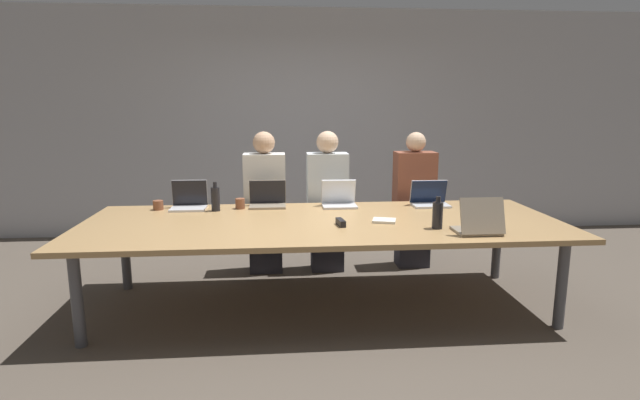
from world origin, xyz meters
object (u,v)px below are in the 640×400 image
(person_far_midleft, at_px, (265,205))
(laptop_near_right, at_px, (479,223))
(laptop_far_left, at_px, (189,200))
(cup_far_midleft, at_px, (240,204))
(bottle_far_left, at_px, (215,199))
(person_far_right, at_px, (414,202))
(person_far_center, at_px, (327,204))
(bottle_near_right, at_px, (438,215))
(laptop_far_right, at_px, (430,198))
(cup_far_left, at_px, (158,205))
(laptop_far_midleft, at_px, (268,199))
(laptop_far_center, at_px, (339,199))
(stapler, at_px, (341,222))

(person_far_midleft, bearing_deg, laptop_near_right, -42.73)
(laptop_far_left, height_order, cup_far_midleft, laptop_far_left)
(bottle_far_left, xyz_separation_m, cup_far_midleft, (0.21, 0.08, -0.06))
(laptop_far_left, bearing_deg, person_far_right, 10.90)
(laptop_near_right, distance_m, person_far_center, 1.74)
(bottle_near_right, xyz_separation_m, person_far_center, (-0.71, 1.26, -0.16))
(laptop_near_right, height_order, cup_far_midleft, laptop_near_right)
(laptop_far_left, height_order, person_far_midleft, person_far_midleft)
(laptop_far_right, height_order, laptop_near_right, laptop_near_right)
(cup_far_left, bearing_deg, person_far_midleft, 23.28)
(bottle_near_right, xyz_separation_m, cup_far_midleft, (-1.53, 0.85, -0.06))
(laptop_far_midleft, relative_size, person_far_center, 0.24)
(cup_far_left, relative_size, person_far_center, 0.06)
(person_far_right, relative_size, laptop_far_left, 4.42)
(laptop_near_right, height_order, person_far_midleft, person_far_midleft)
(laptop_near_right, xyz_separation_m, laptop_far_midleft, (-1.54, 1.12, -0.01))
(person_far_midleft, relative_size, cup_far_midleft, 15.03)
(bottle_far_left, height_order, cup_far_midleft, bottle_far_left)
(person_far_midleft, height_order, cup_far_midleft, person_far_midleft)
(laptop_far_left, xyz_separation_m, laptop_far_center, (1.35, -0.01, -0.00))
(bottle_far_left, bearing_deg, laptop_far_center, 5.74)
(bottle_far_left, xyz_separation_m, person_far_center, (1.03, 0.49, -0.16))
(bottle_near_right, height_order, person_far_midleft, person_far_midleft)
(laptop_far_midleft, xyz_separation_m, person_far_center, (0.58, 0.33, -0.12))
(person_far_right, relative_size, laptop_far_center, 4.37)
(laptop_far_right, distance_m, laptop_far_midleft, 1.49)
(bottle_far_left, relative_size, laptop_far_midleft, 0.77)
(person_far_right, height_order, laptop_near_right, person_far_right)
(bottle_near_right, height_order, stapler, bottle_near_right)
(person_far_midleft, relative_size, stapler, 8.99)
(person_far_midleft, bearing_deg, bottle_far_left, -130.31)
(laptop_far_left, relative_size, laptop_far_midleft, 0.94)
(laptop_far_right, distance_m, bottle_near_right, 0.86)
(cup_far_left, xyz_separation_m, person_far_center, (1.54, 0.40, -0.09))
(cup_far_left, distance_m, laptop_far_midleft, 0.97)
(person_far_right, relative_size, person_far_center, 0.99)
(cup_far_midleft, height_order, laptop_far_center, laptop_far_center)
(laptop_far_left, bearing_deg, bottle_near_right, -24.31)
(bottle_near_right, height_order, laptop_far_center, bottle_near_right)
(cup_far_left, xyz_separation_m, cup_far_midleft, (0.72, -0.01, 0.00))
(cup_far_left, xyz_separation_m, laptop_far_midleft, (0.96, 0.07, 0.03))
(laptop_far_right, height_order, bottle_near_right, bottle_near_right)
(laptop_near_right, bearing_deg, stapler, -18.96)
(stapler, bearing_deg, laptop_far_midleft, 117.69)
(laptop_far_left, height_order, laptop_far_midleft, laptop_far_left)
(person_far_right, distance_m, person_far_midleft, 1.51)
(bottle_near_right, distance_m, cup_far_midleft, 1.75)
(laptop_near_right, bearing_deg, cup_far_midleft, -30.14)
(laptop_far_center, xyz_separation_m, stapler, (-0.08, -0.74, -0.05))
(bottle_near_right, height_order, laptop_far_midleft, bottle_near_right)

